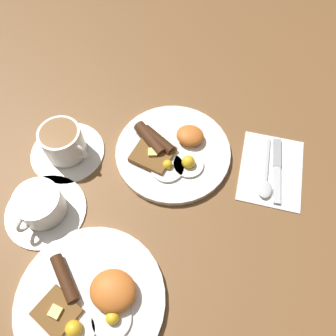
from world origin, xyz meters
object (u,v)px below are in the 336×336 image
object	(u,v)px
breakfast_plate_far	(92,300)
teacup_far	(42,206)
breakfast_plate_near	(171,151)
teacup_near	(64,145)
knife	(277,166)
spoon	(265,182)

from	to	relation	value
breakfast_plate_far	teacup_far	size ratio (longest dim) A/B	1.62
breakfast_plate_near	teacup_near	size ratio (longest dim) A/B	1.56
knife	spoon	distance (m)	0.05
breakfast_plate_near	breakfast_plate_far	distance (m)	0.35
teacup_far	spoon	size ratio (longest dim) A/B	1.07
teacup_near	spoon	size ratio (longest dim) A/B	1.07
teacup_far	spoon	distance (m)	0.48
spoon	breakfast_plate_near	bearing A→B (deg)	-98.64
knife	teacup_far	bearing A→B (deg)	-68.36
teacup_far	knife	world-z (taller)	teacup_far
breakfast_plate_far	teacup_near	world-z (taller)	teacup_near
breakfast_plate_near	knife	distance (m)	0.24
breakfast_plate_near	knife	bearing A→B (deg)	-173.51
breakfast_plate_far	teacup_far	world-z (taller)	teacup_far
breakfast_plate_far	spoon	world-z (taller)	breakfast_plate_far
breakfast_plate_far	teacup_near	bearing A→B (deg)	-58.34
teacup_far	spoon	bearing A→B (deg)	-156.69
teacup_near	knife	bearing A→B (deg)	-169.34
breakfast_plate_far	teacup_far	bearing A→B (deg)	-40.50
teacup_near	knife	distance (m)	0.48
breakfast_plate_near	knife	size ratio (longest dim) A/B	1.58
breakfast_plate_far	spoon	size ratio (longest dim) A/B	1.73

